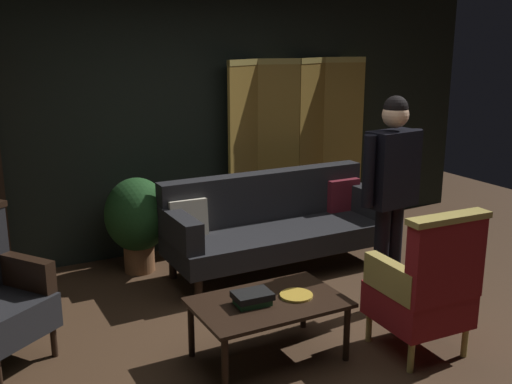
{
  "coord_description": "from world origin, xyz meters",
  "views": [
    {
      "loc": [
        -2.13,
        -3.22,
        2.13
      ],
      "look_at": [
        0.0,
        0.8,
        0.95
      ],
      "focal_mm": 42.51,
      "sensor_mm": 36.0,
      "label": 1
    }
  ],
  "objects_px": {
    "potted_plant": "(137,218)",
    "book_green_cloth": "(252,301)",
    "velvet_couch": "(275,221)",
    "armchair_gilt_accent": "(426,287)",
    "coffee_table": "(269,307)",
    "book_black_cloth": "(252,295)",
    "folding_screen": "(295,144)",
    "brass_tray": "(296,295)",
    "standing_figure": "(391,185)"
  },
  "relations": [
    {
      "from": "potted_plant",
      "to": "book_green_cloth",
      "type": "xyz_separation_m",
      "value": [
        0.17,
        -1.94,
        -0.07
      ]
    },
    {
      "from": "velvet_couch",
      "to": "book_green_cloth",
      "type": "height_order",
      "value": "velvet_couch"
    },
    {
      "from": "armchair_gilt_accent",
      "to": "potted_plant",
      "type": "distance_m",
      "value": 2.69
    },
    {
      "from": "coffee_table",
      "to": "book_black_cloth",
      "type": "bearing_deg",
      "value": 178.67
    },
    {
      "from": "velvet_couch",
      "to": "book_black_cloth",
      "type": "relative_size",
      "value": 8.53
    },
    {
      "from": "velvet_couch",
      "to": "potted_plant",
      "type": "bearing_deg",
      "value": 156.46
    },
    {
      "from": "velvet_couch",
      "to": "folding_screen",
      "type": "bearing_deg",
      "value": 49.41
    },
    {
      "from": "folding_screen",
      "to": "brass_tray",
      "type": "distance_m",
      "value": 2.74
    },
    {
      "from": "book_green_cloth",
      "to": "book_black_cloth",
      "type": "xyz_separation_m",
      "value": [
        0.0,
        0.0,
        0.04
      ]
    },
    {
      "from": "velvet_couch",
      "to": "armchair_gilt_accent",
      "type": "relative_size",
      "value": 2.04
    },
    {
      "from": "standing_figure",
      "to": "book_black_cloth",
      "type": "relative_size",
      "value": 6.85
    },
    {
      "from": "velvet_couch",
      "to": "brass_tray",
      "type": "xyz_separation_m",
      "value": [
        -0.67,
        -1.46,
        -0.02
      ]
    },
    {
      "from": "armchair_gilt_accent",
      "to": "brass_tray",
      "type": "bearing_deg",
      "value": 151.84
    },
    {
      "from": "standing_figure",
      "to": "brass_tray",
      "type": "distance_m",
      "value": 1.2
    },
    {
      "from": "potted_plant",
      "to": "book_black_cloth",
      "type": "relative_size",
      "value": 3.57
    },
    {
      "from": "potted_plant",
      "to": "book_black_cloth",
      "type": "height_order",
      "value": "potted_plant"
    },
    {
      "from": "armchair_gilt_accent",
      "to": "standing_figure",
      "type": "relative_size",
      "value": 0.61
    },
    {
      "from": "folding_screen",
      "to": "potted_plant",
      "type": "xyz_separation_m",
      "value": [
        -1.88,
        -0.33,
        -0.47
      ]
    },
    {
      "from": "coffee_table",
      "to": "armchair_gilt_accent",
      "type": "relative_size",
      "value": 0.96
    },
    {
      "from": "book_black_cloth",
      "to": "potted_plant",
      "type": "bearing_deg",
      "value": 95.12
    },
    {
      "from": "brass_tray",
      "to": "potted_plant",
      "type": "bearing_deg",
      "value": 104.08
    },
    {
      "from": "armchair_gilt_accent",
      "to": "book_black_cloth",
      "type": "bearing_deg",
      "value": 157.97
    },
    {
      "from": "coffee_table",
      "to": "book_black_cloth",
      "type": "xyz_separation_m",
      "value": [
        -0.12,
        0.0,
        0.11
      ]
    },
    {
      "from": "book_black_cloth",
      "to": "standing_figure",
      "type": "bearing_deg",
      "value": 10.08
    },
    {
      "from": "folding_screen",
      "to": "standing_figure",
      "type": "height_order",
      "value": "folding_screen"
    },
    {
      "from": "folding_screen",
      "to": "book_green_cloth",
      "type": "distance_m",
      "value": 2.89
    },
    {
      "from": "standing_figure",
      "to": "potted_plant",
      "type": "height_order",
      "value": "standing_figure"
    },
    {
      "from": "standing_figure",
      "to": "brass_tray",
      "type": "height_order",
      "value": "standing_figure"
    },
    {
      "from": "brass_tray",
      "to": "velvet_couch",
      "type": "bearing_deg",
      "value": 65.35
    },
    {
      "from": "brass_tray",
      "to": "standing_figure",
      "type": "bearing_deg",
      "value": 14.75
    },
    {
      "from": "folding_screen",
      "to": "standing_figure",
      "type": "relative_size",
      "value": 1.12
    },
    {
      "from": "brass_tray",
      "to": "coffee_table",
      "type": "bearing_deg",
      "value": 172.55
    },
    {
      "from": "potted_plant",
      "to": "book_green_cloth",
      "type": "height_order",
      "value": "potted_plant"
    },
    {
      "from": "folding_screen",
      "to": "potted_plant",
      "type": "relative_size",
      "value": 2.14
    },
    {
      "from": "folding_screen",
      "to": "brass_tray",
      "type": "relative_size",
      "value": 8.42
    },
    {
      "from": "armchair_gilt_accent",
      "to": "standing_figure",
      "type": "distance_m",
      "value": 0.89
    },
    {
      "from": "folding_screen",
      "to": "velvet_couch",
      "type": "height_order",
      "value": "folding_screen"
    },
    {
      "from": "potted_plant",
      "to": "brass_tray",
      "type": "height_order",
      "value": "potted_plant"
    },
    {
      "from": "folding_screen",
      "to": "velvet_couch",
      "type": "distance_m",
      "value": 1.23
    },
    {
      "from": "book_green_cloth",
      "to": "armchair_gilt_accent",
      "type": "bearing_deg",
      "value": -22.03
    },
    {
      "from": "book_black_cloth",
      "to": "brass_tray",
      "type": "relative_size",
      "value": 1.1
    },
    {
      "from": "standing_figure",
      "to": "book_black_cloth",
      "type": "bearing_deg",
      "value": -169.92
    },
    {
      "from": "standing_figure",
      "to": "book_black_cloth",
      "type": "height_order",
      "value": "standing_figure"
    },
    {
      "from": "velvet_couch",
      "to": "book_green_cloth",
      "type": "bearing_deg",
      "value": -124.67
    },
    {
      "from": "folding_screen",
      "to": "standing_figure",
      "type": "xyz_separation_m",
      "value": [
        -0.39,
        -2.03,
        0.04
      ]
    },
    {
      "from": "velvet_couch",
      "to": "coffee_table",
      "type": "height_order",
      "value": "velvet_couch"
    },
    {
      "from": "folding_screen",
      "to": "potted_plant",
      "type": "bearing_deg",
      "value": -170.0
    },
    {
      "from": "book_green_cloth",
      "to": "folding_screen",
      "type": "bearing_deg",
      "value": 53.03
    },
    {
      "from": "coffee_table",
      "to": "book_green_cloth",
      "type": "relative_size",
      "value": 4.51
    },
    {
      "from": "standing_figure",
      "to": "potted_plant",
      "type": "xyz_separation_m",
      "value": [
        -1.5,
        1.7,
        -0.51
      ]
    }
  ]
}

